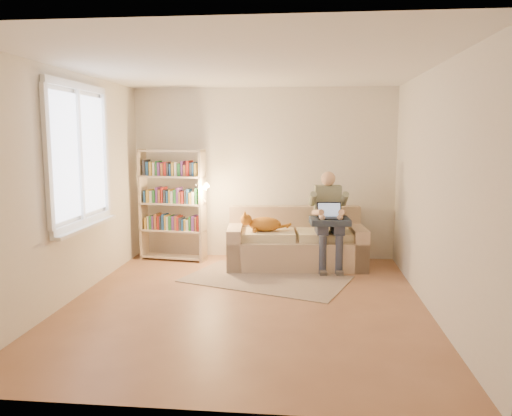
# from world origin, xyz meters

# --- Properties ---
(floor) EXTENTS (4.50, 4.50, 0.00)m
(floor) POSITION_xyz_m (0.00, 0.00, 0.00)
(floor) COLOR #8E5D40
(floor) RESTS_ON ground
(ceiling) EXTENTS (4.00, 4.50, 0.02)m
(ceiling) POSITION_xyz_m (0.00, 0.00, 2.60)
(ceiling) COLOR white
(ceiling) RESTS_ON wall_back
(wall_left) EXTENTS (0.02, 4.50, 2.60)m
(wall_left) POSITION_xyz_m (-2.00, 0.00, 1.30)
(wall_left) COLOR silver
(wall_left) RESTS_ON floor
(wall_right) EXTENTS (0.02, 4.50, 2.60)m
(wall_right) POSITION_xyz_m (2.00, 0.00, 1.30)
(wall_right) COLOR silver
(wall_right) RESTS_ON floor
(wall_back) EXTENTS (4.00, 0.02, 2.60)m
(wall_back) POSITION_xyz_m (0.00, 2.25, 1.30)
(wall_back) COLOR silver
(wall_back) RESTS_ON floor
(wall_front) EXTENTS (4.00, 0.02, 2.60)m
(wall_front) POSITION_xyz_m (0.00, -2.25, 1.30)
(wall_front) COLOR silver
(wall_front) RESTS_ON floor
(window) EXTENTS (0.12, 1.52, 1.69)m
(window) POSITION_xyz_m (-1.95, 0.20, 1.38)
(window) COLOR white
(window) RESTS_ON wall_left
(sofa) EXTENTS (2.02, 1.05, 0.83)m
(sofa) POSITION_xyz_m (0.52, 1.74, 0.30)
(sofa) COLOR tan
(sofa) RESTS_ON floor
(person) EXTENTS (0.42, 0.63, 1.38)m
(person) POSITION_xyz_m (0.98, 1.63, 0.78)
(person) COLOR gray
(person) RESTS_ON sofa
(cat) EXTENTS (0.69, 0.29, 0.26)m
(cat) POSITION_xyz_m (0.06, 1.58, 0.64)
(cat) COLOR orange
(cat) RESTS_ON sofa
(blanket) EXTENTS (0.58, 0.49, 0.08)m
(blanket) POSITION_xyz_m (0.96, 1.50, 0.70)
(blanket) COLOR #232E3E
(blanket) RESTS_ON person
(laptop) EXTENTS (0.36, 0.32, 0.28)m
(laptop) POSITION_xyz_m (0.96, 1.51, 0.80)
(laptop) COLOR black
(laptop) RESTS_ON blanket
(bookshelf) EXTENTS (1.11, 0.45, 1.68)m
(bookshelf) POSITION_xyz_m (-1.34, 1.90, 0.93)
(bookshelf) COLOR beige
(bookshelf) RESTS_ON floor
(rug) EXTENTS (2.35, 1.84, 0.01)m
(rug) POSITION_xyz_m (0.16, 0.97, 0.01)
(rug) COLOR gray
(rug) RESTS_ON floor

